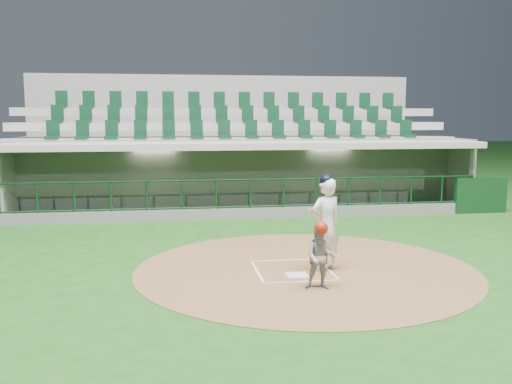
% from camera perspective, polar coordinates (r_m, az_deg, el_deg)
% --- Properties ---
extents(ground, '(120.00, 120.00, 0.00)m').
position_cam_1_polar(ground, '(12.34, 3.40, -7.53)').
color(ground, '#184814').
rests_on(ground, ground).
extents(dirt_circle, '(7.20, 7.20, 0.01)m').
position_cam_1_polar(dirt_circle, '(12.21, 4.99, -7.67)').
color(dirt_circle, brown).
rests_on(dirt_circle, ground).
extents(home_plate, '(0.43, 0.43, 0.02)m').
position_cam_1_polar(home_plate, '(11.67, 4.13, -8.30)').
color(home_plate, white).
rests_on(home_plate, dirt_circle).
extents(batter_box_chalk, '(1.55, 1.80, 0.01)m').
position_cam_1_polar(batter_box_chalk, '(12.05, 3.70, -7.81)').
color(batter_box_chalk, white).
rests_on(batter_box_chalk, ground).
extents(dugout_structure, '(16.40, 3.70, 3.00)m').
position_cam_1_polar(dugout_structure, '(19.76, -1.14, 0.98)').
color(dugout_structure, gray).
rests_on(dugout_structure, ground).
extents(seating_deck, '(17.00, 6.72, 5.15)m').
position_cam_1_polar(seating_deck, '(22.76, -2.35, 3.01)').
color(seating_deck, slate).
rests_on(seating_deck, ground).
extents(batter, '(0.95, 0.98, 2.02)m').
position_cam_1_polar(batter, '(11.94, 6.97, -3.09)').
color(batter, white).
rests_on(batter, dirt_circle).
extents(catcher, '(0.67, 0.58, 1.28)m').
position_cam_1_polar(catcher, '(10.72, 6.48, -6.35)').
color(catcher, gray).
rests_on(catcher, dirt_circle).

